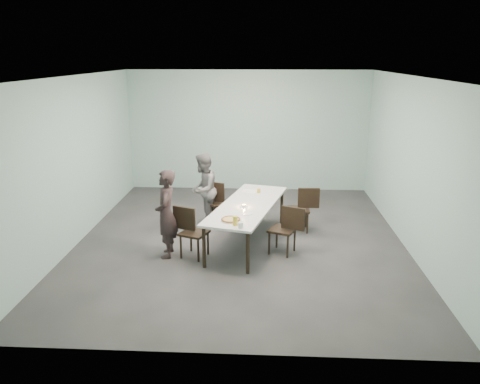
{
  "coord_description": "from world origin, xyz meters",
  "views": [
    {
      "loc": [
        0.43,
        -8.18,
        3.36
      ],
      "look_at": [
        0.0,
        -0.21,
        1.0
      ],
      "focal_mm": 35.0,
      "sensor_mm": 36.0,
      "label": 1
    }
  ],
  "objects_px": {
    "diner_far": "(203,189)",
    "tealight": "(244,206)",
    "table": "(248,207)",
    "beer_glass": "(235,221)",
    "chair_near_left": "(190,228)",
    "pizza": "(231,220)",
    "chair_far_left": "(220,200)",
    "water_tumbler": "(241,225)",
    "side_plate": "(247,214)",
    "amber_tumbler": "(259,191)",
    "chair_near_right": "(287,227)",
    "diner_near": "(166,214)",
    "chair_far_right": "(303,206)"
  },
  "relations": [
    {
      "from": "table",
      "to": "amber_tumbler",
      "type": "bearing_deg",
      "value": 75.55
    },
    {
      "from": "chair_near_right",
      "to": "chair_far_right",
      "type": "distance_m",
      "value": 1.21
    },
    {
      "from": "chair_far_left",
      "to": "chair_near_right",
      "type": "height_order",
      "value": "same"
    },
    {
      "from": "table",
      "to": "beer_glass",
      "type": "relative_size",
      "value": 18.28
    },
    {
      "from": "diner_near",
      "to": "amber_tumbler",
      "type": "bearing_deg",
      "value": 126.6
    },
    {
      "from": "chair_near_left",
      "to": "diner_near",
      "type": "height_order",
      "value": "diner_near"
    },
    {
      "from": "amber_tumbler",
      "to": "chair_near_right",
      "type": "bearing_deg",
      "value": -66.99
    },
    {
      "from": "chair_far_left",
      "to": "tealight",
      "type": "distance_m",
      "value": 1.3
    },
    {
      "from": "side_plate",
      "to": "water_tumbler",
      "type": "xyz_separation_m",
      "value": [
        -0.07,
        -0.67,
        0.04
      ]
    },
    {
      "from": "chair_near_right",
      "to": "diner_far",
      "type": "height_order",
      "value": "diner_far"
    },
    {
      "from": "pizza",
      "to": "amber_tumbler",
      "type": "height_order",
      "value": "amber_tumbler"
    },
    {
      "from": "table",
      "to": "diner_near",
      "type": "relative_size",
      "value": 1.8
    },
    {
      "from": "table",
      "to": "tealight",
      "type": "height_order",
      "value": "tealight"
    },
    {
      "from": "pizza",
      "to": "water_tumbler",
      "type": "xyz_separation_m",
      "value": [
        0.18,
        -0.32,
        0.03
      ]
    },
    {
      "from": "diner_far",
      "to": "tealight",
      "type": "bearing_deg",
      "value": 49.12
    },
    {
      "from": "table",
      "to": "chair_near_right",
      "type": "bearing_deg",
      "value": -33.28
    },
    {
      "from": "chair_far_left",
      "to": "water_tumbler",
      "type": "height_order",
      "value": "chair_far_left"
    },
    {
      "from": "chair_far_left",
      "to": "amber_tumbler",
      "type": "height_order",
      "value": "chair_far_left"
    },
    {
      "from": "water_tumbler",
      "to": "diner_far",
      "type": "bearing_deg",
      "value": 112.0
    },
    {
      "from": "diner_far",
      "to": "water_tumbler",
      "type": "relative_size",
      "value": 16.49
    },
    {
      "from": "chair_far_right",
      "to": "amber_tumbler",
      "type": "bearing_deg",
      "value": -2.47
    },
    {
      "from": "side_plate",
      "to": "amber_tumbler",
      "type": "height_order",
      "value": "amber_tumbler"
    },
    {
      "from": "tealight",
      "to": "amber_tumbler",
      "type": "height_order",
      "value": "amber_tumbler"
    },
    {
      "from": "pizza",
      "to": "beer_glass",
      "type": "distance_m",
      "value": 0.24
    },
    {
      "from": "table",
      "to": "water_tumbler",
      "type": "relative_size",
      "value": 30.47
    },
    {
      "from": "water_tumbler",
      "to": "tealight",
      "type": "bearing_deg",
      "value": 89.75
    },
    {
      "from": "chair_far_left",
      "to": "water_tumbler",
      "type": "bearing_deg",
      "value": -55.2
    },
    {
      "from": "chair_far_right",
      "to": "diner_near",
      "type": "distance_m",
      "value": 2.77
    },
    {
      "from": "chair_far_right",
      "to": "tealight",
      "type": "relative_size",
      "value": 15.54
    },
    {
      "from": "chair_far_right",
      "to": "tealight",
      "type": "height_order",
      "value": "chair_far_right"
    },
    {
      "from": "diner_near",
      "to": "pizza",
      "type": "relative_size",
      "value": 4.48
    },
    {
      "from": "chair_far_right",
      "to": "beer_glass",
      "type": "bearing_deg",
      "value": 56.3
    },
    {
      "from": "table",
      "to": "pizza",
      "type": "distance_m",
      "value": 0.93
    },
    {
      "from": "pizza",
      "to": "beer_glass",
      "type": "xyz_separation_m",
      "value": [
        0.09,
        -0.21,
        0.06
      ]
    },
    {
      "from": "chair_near_right",
      "to": "amber_tumbler",
      "type": "xyz_separation_m",
      "value": [
        -0.51,
        1.19,
        0.29
      ]
    },
    {
      "from": "chair_far_right",
      "to": "side_plate",
      "type": "height_order",
      "value": "chair_far_right"
    },
    {
      "from": "table",
      "to": "side_plate",
      "type": "height_order",
      "value": "side_plate"
    },
    {
      "from": "chair_near_left",
      "to": "amber_tumbler",
      "type": "height_order",
      "value": "chair_near_left"
    },
    {
      "from": "beer_glass",
      "to": "water_tumbler",
      "type": "distance_m",
      "value": 0.15
    },
    {
      "from": "chair_near_right",
      "to": "water_tumbler",
      "type": "height_order",
      "value": "chair_near_right"
    },
    {
      "from": "chair_near_right",
      "to": "amber_tumbler",
      "type": "relative_size",
      "value": 10.88
    },
    {
      "from": "diner_far",
      "to": "side_plate",
      "type": "distance_m",
      "value": 1.75
    },
    {
      "from": "chair_near_left",
      "to": "tealight",
      "type": "relative_size",
      "value": 15.54
    },
    {
      "from": "diner_far",
      "to": "diner_near",
      "type": "bearing_deg",
      "value": -4.42
    },
    {
      "from": "table",
      "to": "pizza",
      "type": "bearing_deg",
      "value": -105.06
    },
    {
      "from": "diner_far",
      "to": "chair_near_left",
      "type": "bearing_deg",
      "value": 9.56
    },
    {
      "from": "chair_far_right",
      "to": "water_tumbler",
      "type": "bearing_deg",
      "value": 59.83
    },
    {
      "from": "side_plate",
      "to": "chair_far_left",
      "type": "bearing_deg",
      "value": 111.74
    },
    {
      "from": "chair_far_left",
      "to": "diner_far",
      "type": "bearing_deg",
      "value": -149.54
    },
    {
      "from": "water_tumbler",
      "to": "amber_tumbler",
      "type": "relative_size",
      "value": 1.12
    }
  ]
}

